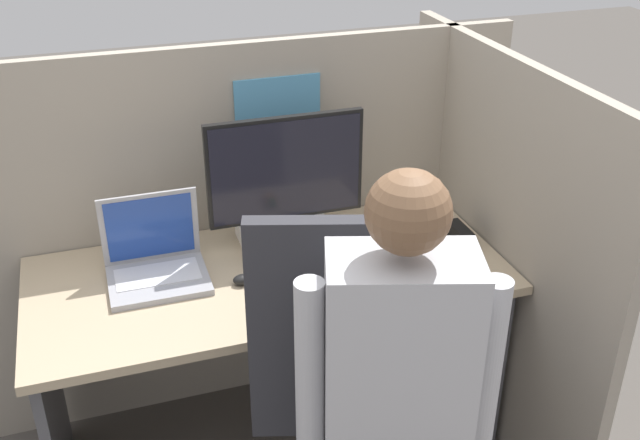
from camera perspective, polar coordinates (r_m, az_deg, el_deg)
cubicle_panel_back at (r=2.69m, az=-5.81°, el=-0.82°), size 1.99×0.05×1.36m
cubicle_panel_right at (r=2.60m, az=13.15°, el=-2.60°), size 0.04×1.30×1.36m
desk at (r=2.46m, az=-3.78°, el=-7.41°), size 1.49×0.67×0.72m
paper_box at (r=2.49m, az=-2.48°, el=-1.32°), size 0.30×0.26×0.06m
monitor at (r=2.39m, az=-2.61°, el=3.60°), size 0.51×0.16×0.39m
laptop at (r=2.36m, az=-12.40°, el=-3.25°), size 0.30×0.24×0.26m
mouse at (r=2.30m, az=-5.95°, el=-4.54°), size 0.06×0.04×0.03m
stapler at (r=2.55m, az=10.59°, el=-1.10°), size 0.05×0.13×0.06m
carrot_toy at (r=2.22m, az=0.57°, el=-5.61°), size 0.05×0.12×0.05m
office_chair at (r=2.03m, az=3.35°, el=-15.94°), size 0.58×0.62×1.14m
person at (r=1.79m, az=7.02°, el=-13.96°), size 0.46×0.49×1.36m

